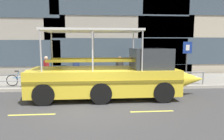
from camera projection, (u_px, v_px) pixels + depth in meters
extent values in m
plane|color=#3D3D3F|center=(94.00, 106.00, 8.70)|extent=(120.00, 120.00, 0.00)
cube|color=gray|center=(95.00, 81.00, 14.22)|extent=(32.00, 4.80, 0.18)
cube|color=#B2ADA3|center=(94.00, 89.00, 11.76)|extent=(32.00, 0.18, 0.18)
cube|color=#DBD64C|center=(32.00, 115.00, 7.66)|extent=(1.80, 0.12, 0.01)
cube|color=#DBD64C|center=(152.00, 111.00, 8.04)|extent=(1.80, 0.12, 0.01)
cube|color=#3D4C5B|center=(121.00, 52.00, 16.88)|extent=(11.85, 0.06, 2.31)
cube|color=#3D4C5B|center=(121.00, 1.00, 16.33)|extent=(11.85, 0.06, 2.31)
cube|color=#3D4C5B|center=(189.00, 51.00, 17.35)|extent=(8.49, 0.06, 2.37)
cube|color=#3D4C5B|center=(191.00, 1.00, 16.79)|extent=(8.49, 0.06, 2.37)
cylinder|color=gray|center=(103.00, 73.00, 12.03)|extent=(12.93, 0.07, 0.07)
cylinder|color=gray|center=(103.00, 80.00, 12.08)|extent=(12.93, 0.06, 0.06)
cylinder|color=gray|center=(22.00, 81.00, 11.69)|extent=(0.09, 0.09, 0.79)
cylinder|color=gray|center=(49.00, 80.00, 11.82)|extent=(0.09, 0.09, 0.79)
cylinder|color=gray|center=(76.00, 80.00, 11.95)|extent=(0.09, 0.09, 0.79)
cylinder|color=gray|center=(103.00, 80.00, 12.08)|extent=(0.09, 0.09, 0.79)
cylinder|color=gray|center=(129.00, 79.00, 12.20)|extent=(0.09, 0.09, 0.79)
cylinder|color=gray|center=(154.00, 79.00, 12.33)|extent=(0.09, 0.09, 0.79)
cylinder|color=gray|center=(179.00, 79.00, 12.46)|extent=(0.09, 0.09, 0.79)
cylinder|color=gray|center=(203.00, 78.00, 12.59)|extent=(0.09, 0.09, 0.79)
cylinder|color=#4C4F54|center=(186.00, 63.00, 12.89)|extent=(0.08, 0.08, 2.70)
cube|color=navy|center=(188.00, 48.00, 12.71)|extent=(0.60, 0.04, 0.76)
cube|color=white|center=(188.00, 48.00, 12.69)|extent=(0.24, 0.01, 0.36)
torus|color=black|center=(30.00, 80.00, 12.12)|extent=(0.70, 0.04, 0.70)
torus|color=black|center=(12.00, 80.00, 12.03)|extent=(0.70, 0.04, 0.70)
cylinder|color=#1E66B2|center=(21.00, 78.00, 12.05)|extent=(0.95, 0.04, 0.04)
cylinder|color=#1E66B2|center=(18.00, 76.00, 12.02)|extent=(0.19, 0.04, 0.51)
cube|color=black|center=(17.00, 71.00, 11.98)|extent=(0.20, 0.08, 0.06)
cylinder|color=#A5A5AA|center=(28.00, 72.00, 12.05)|extent=(0.03, 0.46, 0.03)
cube|color=yellow|center=(104.00, 80.00, 10.07)|extent=(7.33, 2.50, 1.24)
cone|color=yellow|center=(188.00, 79.00, 10.43)|extent=(1.65, 1.18, 1.18)
cylinder|color=yellow|center=(31.00, 81.00, 9.78)|extent=(0.37, 1.18, 1.18)
cube|color=olive|center=(105.00, 82.00, 8.80)|extent=(7.33, 0.04, 0.12)
sphere|color=white|center=(196.00, 78.00, 10.46)|extent=(0.22, 0.22, 0.22)
cube|color=#33383D|center=(150.00, 58.00, 10.12)|extent=(1.83, 2.10, 1.02)
cube|color=silver|center=(93.00, 31.00, 9.70)|extent=(4.77, 2.30, 0.10)
cylinder|color=#B2B2B7|center=(133.00, 50.00, 11.09)|extent=(0.07, 0.07, 1.85)
cylinder|color=#B2B2B7|center=(142.00, 51.00, 8.92)|extent=(0.07, 0.07, 1.85)
cylinder|color=#B2B2B7|center=(93.00, 50.00, 10.92)|extent=(0.07, 0.07, 1.85)
cylinder|color=#B2B2B7|center=(93.00, 51.00, 8.74)|extent=(0.07, 0.07, 1.85)
cylinder|color=#B2B2B7|center=(52.00, 50.00, 10.74)|extent=(0.07, 0.07, 1.85)
cylinder|color=#B2B2B7|center=(41.00, 51.00, 8.56)|extent=(0.07, 0.07, 1.85)
cube|color=olive|center=(93.00, 59.00, 10.48)|extent=(4.39, 0.28, 0.12)
cube|color=olive|center=(93.00, 61.00, 9.30)|extent=(4.39, 0.28, 0.12)
cylinder|color=black|center=(150.00, 83.00, 11.48)|extent=(1.00, 0.28, 1.00)
cylinder|color=black|center=(163.00, 92.00, 9.21)|extent=(1.00, 0.28, 1.00)
cylinder|color=black|center=(100.00, 84.00, 11.25)|extent=(1.00, 0.28, 1.00)
cylinder|color=black|center=(101.00, 93.00, 8.98)|extent=(1.00, 0.28, 1.00)
cylinder|color=black|center=(55.00, 84.00, 11.04)|extent=(1.00, 0.28, 1.00)
cylinder|color=black|center=(44.00, 95.00, 8.77)|extent=(1.00, 0.28, 1.00)
cylinder|color=#47423D|center=(156.00, 75.00, 13.82)|extent=(0.11, 0.11, 0.87)
cylinder|color=#47423D|center=(155.00, 75.00, 13.71)|extent=(0.11, 0.11, 0.87)
cube|color=#236B47|center=(156.00, 64.00, 13.67)|extent=(0.37, 0.35, 0.61)
cylinder|color=#236B47|center=(158.00, 64.00, 13.82)|extent=(0.08, 0.08, 0.55)
cylinder|color=#236B47|center=(154.00, 65.00, 13.52)|extent=(0.08, 0.08, 0.55)
sphere|color=#936B4C|center=(156.00, 58.00, 13.61)|extent=(0.24, 0.24, 0.24)
cylinder|color=black|center=(118.00, 77.00, 12.76)|extent=(0.11, 0.11, 0.89)
cylinder|color=black|center=(121.00, 77.00, 12.78)|extent=(0.11, 0.11, 0.89)
cube|color=#38383D|center=(120.00, 65.00, 12.67)|extent=(0.34, 0.21, 0.63)
cylinder|color=#38383D|center=(116.00, 66.00, 12.65)|extent=(0.08, 0.08, 0.56)
cylinder|color=#38383D|center=(123.00, 66.00, 12.71)|extent=(0.08, 0.08, 0.56)
sphere|color=#936B4C|center=(120.00, 58.00, 12.61)|extent=(0.24, 0.24, 0.24)
cylinder|color=black|center=(78.00, 76.00, 13.51)|extent=(0.10, 0.10, 0.81)
cylinder|color=black|center=(75.00, 76.00, 13.46)|extent=(0.10, 0.10, 0.81)
cube|color=navy|center=(76.00, 66.00, 13.40)|extent=(0.34, 0.24, 0.57)
cylinder|color=navy|center=(79.00, 66.00, 13.46)|extent=(0.07, 0.07, 0.52)
cylinder|color=navy|center=(73.00, 66.00, 13.34)|extent=(0.07, 0.07, 0.52)
sphere|color=#936B4C|center=(76.00, 60.00, 13.34)|extent=(0.22, 0.22, 0.22)
cylinder|color=black|center=(46.00, 76.00, 13.06)|extent=(0.11, 0.11, 0.88)
cylinder|color=black|center=(48.00, 76.00, 13.22)|extent=(0.11, 0.11, 0.88)
cube|color=maroon|center=(46.00, 65.00, 13.04)|extent=(0.31, 0.38, 0.63)
cylinder|color=maroon|center=(44.00, 66.00, 12.84)|extent=(0.08, 0.08, 0.56)
cylinder|color=maroon|center=(48.00, 65.00, 13.25)|extent=(0.08, 0.08, 0.56)
sphere|color=beige|center=(46.00, 58.00, 12.98)|extent=(0.24, 0.24, 0.24)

